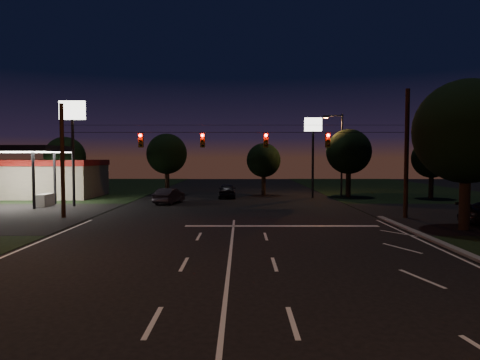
{
  "coord_description": "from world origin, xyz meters",
  "views": [
    {
      "loc": [
        0.47,
        -14.8,
        4.24
      ],
      "look_at": [
        0.41,
        8.89,
        3.0
      ],
      "focal_mm": 32.0,
      "sensor_mm": 36.0,
      "label": 1
    }
  ],
  "objects_px": {
    "car_oncoming_a": "(227,191)",
    "utility_pole_right": "(405,218)",
    "tree_right_near": "(465,133)",
    "car_oncoming_b": "(169,196)"
  },
  "relations": [
    {
      "from": "utility_pole_right",
      "to": "tree_right_near",
      "type": "height_order",
      "value": "tree_right_near"
    },
    {
      "from": "tree_right_near",
      "to": "car_oncoming_a",
      "type": "bearing_deg",
      "value": 126.04
    },
    {
      "from": "tree_right_near",
      "to": "car_oncoming_a",
      "type": "relative_size",
      "value": 1.96
    },
    {
      "from": "utility_pole_right",
      "to": "tree_right_near",
      "type": "distance_m",
      "value": 7.61
    },
    {
      "from": "car_oncoming_a",
      "to": "utility_pole_right",
      "type": "bearing_deg",
      "value": 129.76
    },
    {
      "from": "car_oncoming_b",
      "to": "utility_pole_right",
      "type": "bearing_deg",
      "value": 164.25
    },
    {
      "from": "tree_right_near",
      "to": "car_oncoming_b",
      "type": "height_order",
      "value": "tree_right_near"
    },
    {
      "from": "utility_pole_right",
      "to": "tree_right_near",
      "type": "relative_size",
      "value": 1.03
    },
    {
      "from": "car_oncoming_a",
      "to": "car_oncoming_b",
      "type": "relative_size",
      "value": 1.02
    },
    {
      "from": "tree_right_near",
      "to": "utility_pole_right",
      "type": "bearing_deg",
      "value": 107.53
    }
  ]
}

